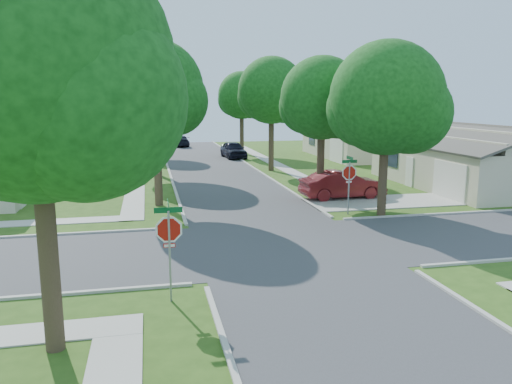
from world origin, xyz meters
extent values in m
plane|color=#2B4A14|center=(0.00, 0.00, 0.00)|extent=(100.00, 100.00, 0.00)
cube|color=#333335|center=(0.00, 0.00, 0.00)|extent=(7.00, 100.00, 0.02)
cube|color=#9E9B91|center=(6.10, 26.00, 0.02)|extent=(1.20, 40.00, 0.04)
cube|color=#9E9B91|center=(-6.10, 26.00, 0.02)|extent=(1.20, 40.00, 0.04)
cube|color=#9E9B91|center=(7.90, 7.10, 0.03)|extent=(8.80, 3.60, 0.05)
cube|color=gray|center=(-4.70, -4.70, 1.35)|extent=(0.06, 0.06, 2.70)
cylinder|color=white|center=(-4.70, -4.70, 2.15)|extent=(1.05, 0.02, 1.05)
cylinder|color=#AB130B|center=(-4.70, -4.70, 2.15)|extent=(0.90, 0.03, 0.90)
cube|color=#AB130B|center=(-4.70, -4.70, 1.68)|extent=(0.34, 0.03, 0.12)
cube|color=white|center=(-4.70, -4.70, 1.68)|extent=(0.30, 0.03, 0.08)
cube|color=#0C5426|center=(-4.70, -4.70, 2.72)|extent=(0.80, 0.02, 0.16)
cube|color=#0C5426|center=(-4.70, -4.70, 2.90)|extent=(0.02, 0.80, 0.16)
cube|color=gray|center=(4.70, 4.70, 1.35)|extent=(0.06, 0.06, 2.70)
cylinder|color=white|center=(4.70, 4.70, 2.15)|extent=(1.05, 0.02, 1.05)
cylinder|color=#AB130B|center=(4.70, 4.70, 2.15)|extent=(0.90, 0.03, 0.90)
cube|color=#AB130B|center=(4.70, 4.70, 1.68)|extent=(0.34, 0.03, 0.12)
cube|color=white|center=(4.70, 4.70, 1.68)|extent=(0.30, 0.03, 0.08)
cube|color=#0C5426|center=(4.70, 4.70, 2.72)|extent=(0.80, 0.02, 0.16)
cube|color=#0C5426|center=(4.70, 4.70, 2.90)|extent=(0.02, 0.80, 0.16)
cylinder|color=#38281C|center=(4.70, 9.00, 1.98)|extent=(0.44, 0.44, 3.95)
sphere|color=#103E0F|center=(4.70, 9.00, 5.88)|extent=(4.80, 4.80, 4.80)
sphere|color=#103E0F|center=(5.54, 8.52, 5.28)|extent=(3.46, 3.46, 3.46)
sphere|color=#103E0F|center=(3.98, 9.60, 5.40)|extent=(3.26, 3.26, 3.26)
cylinder|color=#38281C|center=(4.70, 21.00, 2.15)|extent=(0.44, 0.44, 4.30)
sphere|color=#103E0F|center=(4.70, 21.00, 6.51)|extent=(5.40, 5.40, 5.40)
sphere|color=#103E0F|center=(5.65, 20.46, 5.84)|extent=(3.89, 3.89, 3.89)
sphere|color=#103E0F|center=(3.89, 21.68, 5.97)|extent=(3.67, 3.67, 3.67)
cylinder|color=#38281C|center=(4.70, 34.00, 2.10)|extent=(0.44, 0.44, 4.20)
sphere|color=#103E0F|center=(4.70, 34.00, 6.22)|extent=(5.00, 5.00, 5.00)
sphere|color=#103E0F|center=(5.58, 33.50, 5.60)|extent=(3.60, 3.60, 3.60)
sphere|color=#103E0F|center=(3.95, 34.62, 5.72)|extent=(3.40, 3.40, 3.40)
cylinder|color=#38281C|center=(-4.70, 9.00, 2.12)|extent=(0.44, 0.44, 4.25)
sphere|color=#103E0F|center=(-4.70, 9.00, 6.37)|extent=(5.20, 5.20, 5.20)
sphere|color=#103E0F|center=(-3.79, 8.48, 5.72)|extent=(3.74, 3.74, 3.74)
sphere|color=#103E0F|center=(-5.48, 9.65, 5.85)|extent=(3.54, 3.54, 3.54)
cylinder|color=#38281C|center=(-4.70, 21.00, 2.22)|extent=(0.44, 0.44, 4.44)
sphere|color=#103E0F|center=(-4.70, 21.00, 6.76)|extent=(5.60, 5.60, 5.60)
sphere|color=#103E0F|center=(-3.72, 20.44, 6.06)|extent=(4.03, 4.03, 4.03)
sphere|color=#103E0F|center=(-5.54, 21.70, 6.20)|extent=(3.81, 3.81, 3.81)
cylinder|color=#38281C|center=(-4.70, 34.00, 1.95)|extent=(0.44, 0.44, 3.90)
sphere|color=#103E0F|center=(-4.70, 34.00, 5.74)|extent=(4.60, 4.60, 4.60)
sphere|color=#103E0F|center=(-3.90, 33.54, 5.16)|extent=(3.31, 3.31, 3.31)
sphere|color=#103E0F|center=(-5.39, 34.58, 5.28)|extent=(3.13, 3.13, 3.13)
cylinder|color=#38281C|center=(-7.50, -7.00, 2.02)|extent=(0.44, 0.44, 4.04)
sphere|color=#103E0F|center=(-7.50, -7.00, 6.55)|extent=(6.00, 6.00, 6.00)
sphere|color=#103E0F|center=(-6.45, -7.60, 5.80)|extent=(4.32, 4.32, 4.32)
sphere|color=#103E0F|center=(-8.40, -6.25, 5.95)|extent=(4.08, 4.08, 4.08)
cylinder|color=#38281C|center=(6.30, 4.20, 1.77)|extent=(0.44, 0.44, 3.54)
sphere|color=#103E0F|center=(6.30, 4.20, 5.86)|extent=(5.60, 5.60, 5.60)
sphere|color=#103E0F|center=(7.28, 3.64, 5.16)|extent=(4.03, 4.03, 4.03)
sphere|color=#103E0F|center=(5.46, 4.90, 5.30)|extent=(3.81, 3.81, 3.81)
cube|color=#B1A98B|center=(16.00, 11.00, 1.40)|extent=(8.00, 13.00, 2.80)
cube|color=#423E39|center=(18.00, 11.00, 3.45)|extent=(4.42, 13.60, 1.56)
cube|color=#423E39|center=(14.00, 11.00, 3.45)|extent=(4.42, 13.60, 1.56)
cube|color=silver|center=(11.97, 7.10, 1.10)|extent=(0.06, 3.20, 2.20)
cube|color=silver|center=(11.97, 11.65, 1.00)|extent=(0.06, 0.90, 2.00)
cube|color=#1E2633|center=(11.97, 14.25, 1.55)|extent=(0.06, 1.80, 1.10)
cube|color=#B1A98B|center=(16.00, 29.00, 1.40)|extent=(8.00, 13.00, 2.80)
cube|color=#423E39|center=(18.00, 29.00, 3.45)|extent=(4.42, 13.60, 1.56)
cube|color=#423E39|center=(14.00, 29.00, 3.45)|extent=(4.42, 13.60, 1.56)
cube|color=silver|center=(11.97, 25.10, 1.10)|extent=(0.06, 3.20, 2.20)
cube|color=silver|center=(11.97, 29.65, 1.00)|extent=(0.06, 0.90, 2.00)
cube|color=#1E2633|center=(11.97, 32.25, 1.55)|extent=(0.06, 1.80, 1.10)
cube|color=#423E39|center=(-14.00, 15.00, 3.45)|extent=(4.42, 13.60, 1.56)
cube|color=silver|center=(-11.97, 11.10, 1.10)|extent=(0.06, 3.20, 2.20)
cube|color=silver|center=(-11.97, 15.65, 1.00)|extent=(0.06, 0.90, 2.00)
cube|color=#1E2633|center=(-11.97, 18.25, 1.55)|extent=(0.06, 1.80, 1.10)
cube|color=#B1A98B|center=(-16.00, 32.00, 1.40)|extent=(8.00, 13.00, 2.80)
cube|color=#423E39|center=(-14.00, 32.00, 3.45)|extent=(4.42, 13.60, 1.56)
cube|color=#423E39|center=(-18.00, 32.00, 3.45)|extent=(4.42, 13.60, 1.56)
cube|color=silver|center=(-11.97, 28.10, 1.10)|extent=(0.06, 3.20, 2.20)
cube|color=silver|center=(-11.97, 32.65, 1.00)|extent=(0.06, 0.90, 2.00)
cube|color=#1E2633|center=(-11.97, 35.25, 1.55)|extent=(0.06, 1.80, 1.10)
imported|color=maroon|center=(6.00, 8.70, 0.82)|extent=(5.08, 1.99, 1.65)
imported|color=black|center=(3.20, 30.63, 0.82)|extent=(2.30, 4.97, 1.65)
imported|color=black|center=(-1.20, 44.37, 0.67)|extent=(2.21, 4.77, 1.35)
camera|label=1|loc=(-5.20, -18.63, 5.79)|focal=35.00mm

